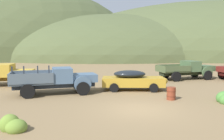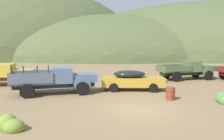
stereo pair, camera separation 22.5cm
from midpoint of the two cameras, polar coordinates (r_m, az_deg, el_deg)
name	(u,v)px [view 2 (the right image)]	position (r m, az deg, el deg)	size (l,w,h in m)	color
ground_plane	(138,110)	(13.51, 6.75, -9.27)	(300.00, 300.00, 0.00)	olive
hill_center	(23,54)	(93.80, -20.19, 3.47)	(84.57, 83.83, 47.71)	#4C5633
hill_far_left	(123,57)	(71.90, 2.72, 3.17)	(77.04, 54.29, 24.18)	#4C5633
hill_distant	(215,55)	(93.15, 23.27, 3.33)	(112.07, 80.35, 35.33)	#4C5633
truck_faded_yellow	(5,74)	(22.87, -23.79, -0.90)	(5.87, 2.57, 1.89)	brown
truck_chalk_blue	(61,80)	(17.93, -11.72, -2.30)	(6.20, 2.86, 2.16)	#262D39
car_mustard	(135,80)	(18.91, 5.76, -2.34)	(5.27, 2.67, 1.57)	#B28928
truck_weathered_green	(191,70)	(26.09, 18.30, 0.07)	(6.08, 2.88, 1.89)	#232B1B
oil_drum_by_truck	(170,94)	(16.09, 14.05, -5.43)	(0.61, 0.61, 0.82)	brown
bush_lone_scrub	(10,125)	(11.08, -22.32, -11.99)	(1.15, 1.01, 0.87)	olive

